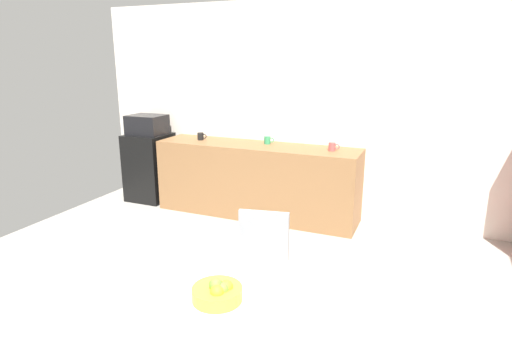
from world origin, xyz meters
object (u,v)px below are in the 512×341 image
microwave (147,125)px  fruit_bowl (218,292)px  chair_gray (261,255)px  mug_white (268,140)px  round_table (224,326)px  mug_green (332,147)px  mini_fridge (150,167)px  mug_red (201,136)px

microwave → fruit_bowl: size_ratio=1.86×
chair_gray → mug_white: bearing=110.5°
round_table → chair_gray: 0.99m
chair_gray → mug_green: size_ratio=6.43×
mini_fridge → mug_white: mug_white is taller
chair_gray → fruit_bowl: (0.15, -0.95, 0.26)m
mug_red → chair_gray: bearing=-50.5°
round_table → mug_red: size_ratio=8.79×
round_table → fruit_bowl: size_ratio=4.39×
mini_fridge → fruit_bowl: size_ratio=3.56×
round_table → fruit_bowl: fruit_bowl is taller
fruit_bowl → mug_red: bearing=121.5°
round_table → chair_gray: (-0.19, 0.97, -0.08)m
chair_gray → round_table: bearing=-78.8°
microwave → mug_white: bearing=3.3°
mug_white → round_table: bearing=-72.3°
mug_white → mug_green: 0.83m
mini_fridge → fruit_bowl: mini_fridge is taller
fruit_bowl → chair_gray: bearing=99.2°
fruit_bowl → mug_green: size_ratio=2.00×
round_table → mug_red: mug_red is taller
mini_fridge → mug_red: (0.83, 0.01, 0.49)m
mini_fridge → chair_gray: size_ratio=1.11×
mug_white → mug_red: size_ratio=1.00×
round_table → fruit_bowl: 0.18m
mini_fridge → mug_white: (1.72, 0.10, 0.49)m
round_table → fruit_bowl: (-0.04, 0.01, 0.18)m
mug_green → chair_gray: bearing=-90.8°
microwave → round_table: (2.70, -3.00, -0.45)m
round_table → mug_white: bearing=107.7°
chair_gray → mug_red: size_ratio=6.43×
chair_gray → mug_green: 2.09m
mug_green → fruit_bowl: bearing=-87.6°
fruit_bowl → round_table: bearing=-19.8°
chair_gray → mug_green: bearing=89.2°
fruit_bowl → mug_red: mug_red is taller
mini_fridge → mug_red: mug_red is taller
round_table → microwave: bearing=132.0°
chair_gray → mug_red: mug_red is taller
round_table → chair_gray: bearing=101.2°
mini_fridge → round_table: (2.70, -3.00, 0.14)m
round_table → mug_white: mug_white is taller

